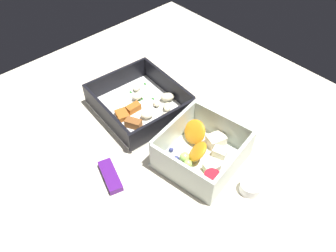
{
  "coord_description": "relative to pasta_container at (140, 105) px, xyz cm",
  "views": [
    {
      "loc": [
        -33.53,
        28.97,
        50.56
      ],
      "look_at": [
        -1.13,
        -0.76,
        4.0
      ],
      "focal_mm": 34.9,
      "sensor_mm": 36.0,
      "label": 1
    }
  ],
  "objects": [
    {
      "name": "pasta_container",
      "position": [
        0.0,
        0.0,
        0.0
      ],
      "size": [
        19.22,
        17.53,
        5.1
      ],
      "rotation": [
        0.0,
        0.0,
        -0.08
      ],
      "color": "white",
      "rests_on": "table_surface"
    },
    {
      "name": "candy_bar",
      "position": [
        -9.93,
        15.03,
        -0.96
      ],
      "size": [
        7.39,
        4.32,
        1.2
      ],
      "primitive_type": "cube",
      "rotation": [
        0.0,
        0.0,
        -0.29
      ],
      "color": "#51197A",
      "rests_on": "table_surface"
    },
    {
      "name": "fruit_bowl",
      "position": [
        -17.9,
        0.31,
        0.64
      ],
      "size": [
        15.64,
        16.14,
        6.36
      ],
      "rotation": [
        0.0,
        0.0,
        0.16
      ],
      "color": "silver",
      "rests_on": "table_surface"
    },
    {
      "name": "paper_cup_liner",
      "position": [
        -28.18,
        -1.13,
        -0.61
      ],
      "size": [
        3.56,
        3.56,
        1.9
      ],
      "primitive_type": "cylinder",
      "color": "white",
      "rests_on": "table_surface"
    },
    {
      "name": "table_surface",
      "position": [
        -7.71,
        0.95,
        -2.56
      ],
      "size": [
        80.0,
        80.0,
        2.0
      ],
      "primitive_type": "cube",
      "color": "beige",
      "rests_on": "ground"
    }
  ]
}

